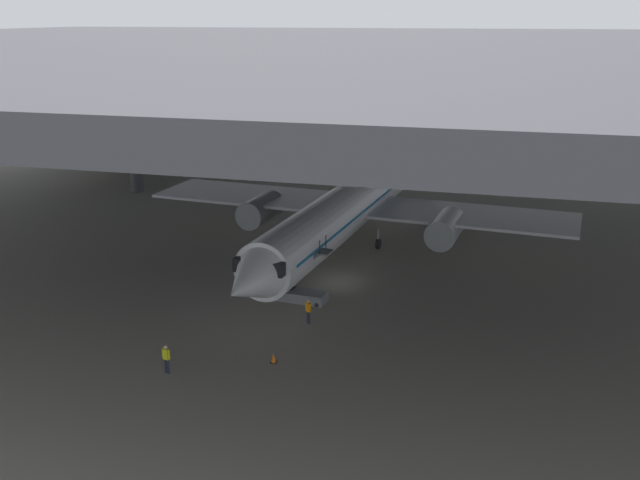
{
  "coord_description": "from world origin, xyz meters",
  "views": [
    {
      "loc": [
        12.55,
        -49.03,
        19.23
      ],
      "look_at": [
        -0.91,
        1.61,
        2.66
      ],
      "focal_mm": 40.13,
      "sensor_mm": 36.0,
      "label": 1
    }
  ],
  "objects_px": {
    "baggage_tug": "(453,224)",
    "airplane_distant": "(153,138)",
    "crew_worker_near_nose": "(166,357)",
    "crew_worker_by_stairs": "(308,310)",
    "airplane_main": "(341,212)",
    "boarding_stairs": "(300,290)",
    "traffic_cone_orange": "(274,358)"
  },
  "relations": [
    {
      "from": "boarding_stairs",
      "to": "crew_worker_near_nose",
      "type": "xyz_separation_m",
      "value": [
        -4.16,
        -12.19,
        0.23
      ]
    },
    {
      "from": "boarding_stairs",
      "to": "crew_worker_by_stairs",
      "type": "bearing_deg",
      "value": -65.41
    },
    {
      "from": "airplane_main",
      "to": "crew_worker_near_nose",
      "type": "relative_size",
      "value": 22.92
    },
    {
      "from": "boarding_stairs",
      "to": "crew_worker_by_stairs",
      "type": "height_order",
      "value": "boarding_stairs"
    },
    {
      "from": "crew_worker_near_nose",
      "to": "baggage_tug",
      "type": "bearing_deg",
      "value": 68.23
    },
    {
      "from": "airplane_main",
      "to": "crew_worker_by_stairs",
      "type": "height_order",
      "value": "airplane_main"
    },
    {
      "from": "airplane_main",
      "to": "crew_worker_by_stairs",
      "type": "bearing_deg",
      "value": -85.11
    },
    {
      "from": "airplane_main",
      "to": "crew_worker_near_nose",
      "type": "bearing_deg",
      "value": -101.28
    },
    {
      "from": "crew_worker_near_nose",
      "to": "airplane_distant",
      "type": "distance_m",
      "value": 61.29
    },
    {
      "from": "boarding_stairs",
      "to": "airplane_distant",
      "type": "height_order",
      "value": "airplane_distant"
    },
    {
      "from": "crew_worker_near_nose",
      "to": "traffic_cone_orange",
      "type": "height_order",
      "value": "crew_worker_near_nose"
    },
    {
      "from": "crew_worker_by_stairs",
      "to": "traffic_cone_orange",
      "type": "xyz_separation_m",
      "value": [
        -0.45,
        -5.8,
        -0.67
      ]
    },
    {
      "from": "airplane_main",
      "to": "crew_worker_by_stairs",
      "type": "distance_m",
      "value": 14.76
    },
    {
      "from": "crew_worker_near_nose",
      "to": "baggage_tug",
      "type": "height_order",
      "value": "crew_worker_near_nose"
    },
    {
      "from": "airplane_distant",
      "to": "baggage_tug",
      "type": "bearing_deg",
      "value": -27.1
    },
    {
      "from": "boarding_stairs",
      "to": "crew_worker_by_stairs",
      "type": "xyz_separation_m",
      "value": [
        1.67,
        -3.65,
        0.21
      ]
    },
    {
      "from": "crew_worker_near_nose",
      "to": "crew_worker_by_stairs",
      "type": "xyz_separation_m",
      "value": [
        5.83,
        8.54,
        -0.02
      ]
    },
    {
      "from": "airplane_main",
      "to": "airplane_distant",
      "type": "relative_size",
      "value": 1.15
    },
    {
      "from": "crew_worker_by_stairs",
      "to": "baggage_tug",
      "type": "xyz_separation_m",
      "value": [
        7.23,
        24.17,
        -0.43
      ]
    },
    {
      "from": "crew_worker_near_nose",
      "to": "traffic_cone_orange",
      "type": "bearing_deg",
      "value": 27.02
    },
    {
      "from": "traffic_cone_orange",
      "to": "airplane_main",
      "type": "bearing_deg",
      "value": 92.21
    },
    {
      "from": "airplane_main",
      "to": "airplane_distant",
      "type": "bearing_deg",
      "value": 136.99
    },
    {
      "from": "airplane_main",
      "to": "boarding_stairs",
      "type": "xyz_separation_m",
      "value": [
        -0.43,
        -10.83,
        -2.83
      ]
    },
    {
      "from": "crew_worker_by_stairs",
      "to": "airplane_distant",
      "type": "distance_m",
      "value": 57.22
    },
    {
      "from": "crew_worker_by_stairs",
      "to": "baggage_tug",
      "type": "relative_size",
      "value": 0.67
    },
    {
      "from": "traffic_cone_orange",
      "to": "baggage_tug",
      "type": "height_order",
      "value": "baggage_tug"
    },
    {
      "from": "baggage_tug",
      "to": "airplane_distant",
      "type": "bearing_deg",
      "value": 152.9
    },
    {
      "from": "airplane_distant",
      "to": "traffic_cone_orange",
      "type": "bearing_deg",
      "value": -56.41
    },
    {
      "from": "baggage_tug",
      "to": "boarding_stairs",
      "type": "bearing_deg",
      "value": -113.45
    },
    {
      "from": "airplane_distant",
      "to": "traffic_cone_orange",
      "type": "height_order",
      "value": "airplane_distant"
    },
    {
      "from": "crew_worker_by_stairs",
      "to": "airplane_distant",
      "type": "height_order",
      "value": "airplane_distant"
    },
    {
      "from": "crew_worker_near_nose",
      "to": "crew_worker_by_stairs",
      "type": "distance_m",
      "value": 10.34
    }
  ]
}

